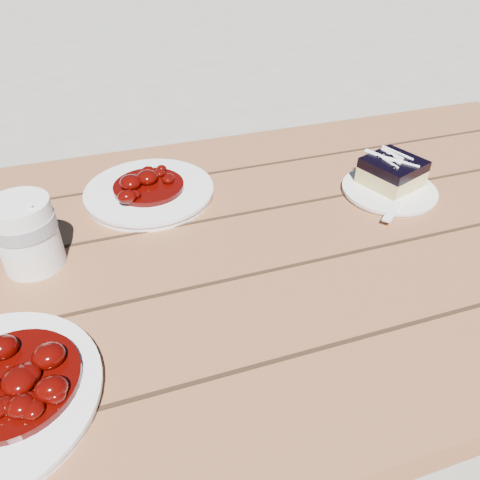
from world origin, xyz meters
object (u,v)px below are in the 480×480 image
object	(u,v)px
dessert_plate	(389,191)
coffee_cup	(27,234)
picnic_table	(137,337)
second_plate	(150,193)
blueberry_cake	(392,172)

from	to	relation	value
dessert_plate	coffee_cup	xyz separation A→B (m)	(-0.63, -0.01, 0.05)
picnic_table	dessert_plate	xyz separation A→B (m)	(0.51, 0.06, 0.17)
coffee_cup	second_plate	bearing A→B (deg)	35.24
picnic_table	coffee_cup	size ratio (longest dim) A/B	17.86
picnic_table	second_plate	xyz separation A→B (m)	(0.07, 0.19, 0.17)
picnic_table	second_plate	bearing A→B (deg)	69.05
coffee_cup	second_plate	xyz separation A→B (m)	(0.20, 0.14, -0.05)
picnic_table	dessert_plate	distance (m)	0.54
dessert_plate	coffee_cup	world-z (taller)	coffee_cup
dessert_plate	blueberry_cake	distance (m)	0.04
coffee_cup	picnic_table	bearing A→B (deg)	-21.61
dessert_plate	blueberry_cake	bearing A→B (deg)	56.31
picnic_table	dessert_plate	world-z (taller)	dessert_plate
coffee_cup	second_plate	distance (m)	0.25
blueberry_cake	second_plate	xyz separation A→B (m)	(-0.44, 0.12, -0.03)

